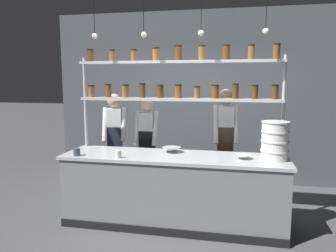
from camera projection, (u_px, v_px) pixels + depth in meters
ground_plane at (173, 223)px, 4.32m from camera, size 40.00×40.00×0.00m
back_wall at (194, 97)px, 6.08m from camera, size 5.27×0.12×3.12m
prep_counter at (173, 190)px, 4.25m from camera, size 2.87×0.76×0.92m
spice_shelf_unit at (179, 84)px, 4.38m from camera, size 2.75×0.28×2.33m
chef_left at (115, 138)px, 5.18m from camera, size 0.41×0.34×1.66m
chef_center at (147, 143)px, 4.99m from camera, size 0.36×0.29×1.62m
chef_right at (225, 140)px, 4.75m from camera, size 0.39×0.32×1.75m
container_stack at (275, 141)px, 3.93m from camera, size 0.33×0.33×0.47m
prep_bowl_near_left at (172, 150)px, 4.36m from camera, size 0.25×0.25×0.07m
prep_bowl_center_front at (243, 157)px, 3.99m from camera, size 0.19×0.19×0.05m
serving_cup_front at (77, 152)px, 4.16m from camera, size 0.09×0.09×0.10m
serving_cup_by_board at (118, 154)px, 4.04m from camera, size 0.07×0.07×0.09m
pendant_light_row at (174, 31)px, 3.97m from camera, size 2.18×0.07×0.67m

